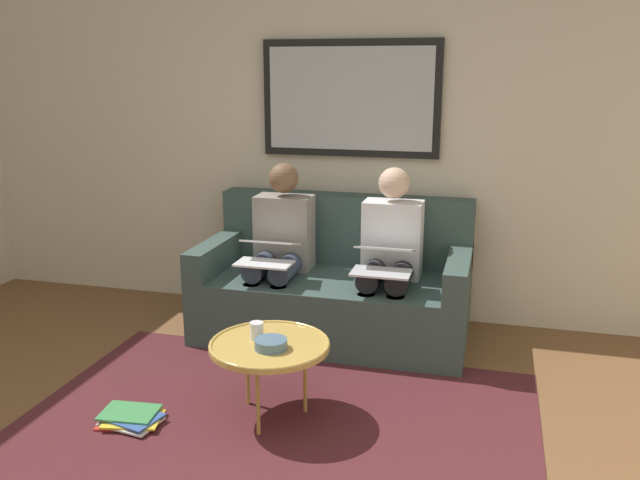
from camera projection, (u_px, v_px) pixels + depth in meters
wall_rear at (353, 134)px, 4.70m from camera, size 6.00×0.12×2.60m
area_rug at (277, 422)px, 3.38m from camera, size 2.60×1.80×0.01m
couch at (336, 287)px, 4.49m from camera, size 1.77×0.90×0.90m
framed_mirror at (350, 99)px, 4.54m from camera, size 1.24×0.05×0.79m
coffee_table at (270, 346)px, 3.34m from camera, size 0.61×0.61×0.42m
cup at (257, 331)px, 3.39m from camera, size 0.07×0.07×0.09m
bowl at (271, 344)px, 3.27m from camera, size 0.16×0.16×0.05m
person_left at (390, 252)px, 4.26m from camera, size 0.38×0.58×1.14m
laptop_silver at (383, 259)px, 4.03m from camera, size 0.36×0.35×0.15m
person_right at (280, 244)px, 4.45m from camera, size 0.38×0.58×1.14m
laptop_white at (268, 252)px, 4.21m from camera, size 0.35×0.33×0.14m
magazine_stack at (131, 418)px, 3.37m from camera, size 0.35×0.27×0.05m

